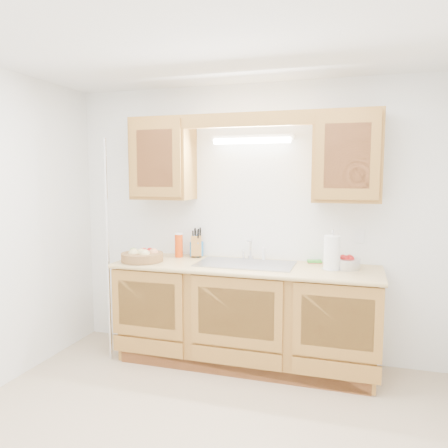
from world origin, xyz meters
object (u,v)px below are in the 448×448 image
(knife_block, at_px, (196,246))
(paper_towel, at_px, (332,253))
(fruit_basket, at_px, (142,256))
(apple_bowl, at_px, (346,263))

(knife_block, distance_m, paper_towel, 1.30)
(fruit_basket, xyz_separation_m, paper_towel, (1.66, 0.13, 0.09))
(knife_block, bearing_deg, fruit_basket, -157.96)
(fruit_basket, relative_size, paper_towel, 1.45)
(fruit_basket, xyz_separation_m, knife_block, (0.38, 0.36, 0.05))
(knife_block, height_order, paper_towel, paper_towel)
(fruit_basket, bearing_deg, paper_towel, 4.41)
(knife_block, bearing_deg, paper_towel, -31.53)
(fruit_basket, bearing_deg, knife_block, 43.20)
(knife_block, xyz_separation_m, apple_bowl, (1.39, -0.15, -0.05))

